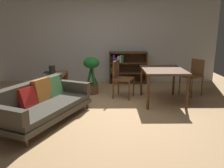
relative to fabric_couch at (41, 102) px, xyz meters
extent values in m
plane|color=tan|center=(1.17, 0.45, -0.34)|extent=(8.16, 8.16, 0.00)
cube|color=silver|center=(1.17, 3.15, 1.01)|extent=(6.80, 0.10, 2.70)
cylinder|color=#56351E|center=(0.79, 0.60, -0.27)|extent=(0.04, 0.04, 0.13)
cylinder|color=#56351E|center=(0.06, -1.03, -0.27)|extent=(0.04, 0.04, 0.13)
cylinder|color=#56351E|center=(0.10, 0.91, -0.27)|extent=(0.04, 0.04, 0.13)
cube|color=#474238|center=(0.08, -0.06, -0.16)|extent=(1.60, 2.13, 0.10)
cube|color=#474238|center=(0.08, -0.06, -0.06)|extent=(1.53, 2.04, 0.10)
cube|color=#474238|center=(-0.24, 0.09, 0.17)|extent=(0.93, 1.77, 0.36)
cube|color=#474238|center=(0.45, 0.76, 0.11)|extent=(0.83, 0.47, 0.23)
cube|color=#474238|center=(-0.29, -0.88, 0.11)|extent=(0.83, 0.47, 0.23)
cube|color=red|center=(-0.19, -0.15, 0.15)|extent=(0.33, 0.40, 0.36)
cube|color=orange|center=(-0.02, 0.20, 0.18)|extent=(0.35, 0.47, 0.44)
cube|color=#4C894C|center=(0.11, 0.51, 0.17)|extent=(0.36, 0.45, 0.42)
cube|color=brown|center=(-0.11, 2.26, -0.09)|extent=(0.42, 0.04, 0.51)
cube|color=brown|center=(-0.11, 1.18, -0.09)|extent=(0.42, 0.04, 0.51)
cube|color=brown|center=(-0.11, 1.72, -0.10)|extent=(0.42, 1.08, 0.04)
cube|color=brown|center=(-0.11, 1.72, 0.15)|extent=(0.42, 1.12, 0.04)
cube|color=brown|center=(-0.11, 1.72, -0.32)|extent=(0.42, 1.08, 0.04)
cube|color=silver|center=(-0.08, 1.78, 0.18)|extent=(0.24, 0.30, 0.02)
cube|color=black|center=(-0.30, 1.78, 0.21)|extent=(0.22, 0.29, 0.05)
cylinder|color=#2D2823|center=(-0.14, 1.51, 0.30)|extent=(0.15, 0.15, 0.26)
cylinder|color=slate|center=(-0.14, 1.51, 0.35)|extent=(0.08, 0.08, 0.01)
cylinder|color=brown|center=(0.80, 1.75, -0.22)|extent=(0.34, 0.34, 0.24)
cylinder|color=#1E6B28|center=(0.87, 1.76, 0.08)|extent=(0.18, 0.06, 0.38)
cylinder|color=#1E6B28|center=(0.82, 1.84, 0.15)|extent=(0.09, 0.23, 0.52)
cylinder|color=#1E6B28|center=(0.74, 1.82, 0.13)|extent=(0.17, 0.19, 0.50)
cylinder|color=#1E6B28|center=(0.75, 1.73, 0.11)|extent=(0.15, 0.09, 0.44)
cylinder|color=#1E6B28|center=(0.85, 1.68, 0.20)|extent=(0.14, 0.19, 0.63)
ellipsoid|color=#1E6B28|center=(0.80, 1.75, 0.47)|extent=(0.41, 0.41, 0.28)
cylinder|color=#56351E|center=(2.07, 1.61, 0.02)|extent=(0.06, 0.06, 0.72)
cylinder|color=#56351E|center=(2.07, 0.55, 0.02)|extent=(0.06, 0.06, 0.72)
cylinder|color=#56351E|center=(2.89, 1.61, 0.02)|extent=(0.06, 0.06, 0.72)
cylinder|color=#56351E|center=(2.89, 0.55, 0.02)|extent=(0.06, 0.06, 0.72)
cube|color=#56351E|center=(2.48, 1.08, 0.40)|extent=(0.92, 1.16, 0.05)
cylinder|color=brown|center=(3.26, 1.33, -0.11)|extent=(0.04, 0.04, 0.47)
cylinder|color=brown|center=(3.06, 1.66, -0.11)|extent=(0.04, 0.04, 0.47)
cylinder|color=brown|center=(3.60, 1.54, -0.11)|extent=(0.04, 0.04, 0.47)
cylinder|color=brown|center=(3.40, 1.86, -0.11)|extent=(0.04, 0.04, 0.47)
cube|color=brown|center=(3.33, 1.60, 0.15)|extent=(0.59, 0.58, 0.04)
cube|color=brown|center=(3.50, 1.70, 0.37)|extent=(0.22, 0.34, 0.39)
cylinder|color=brown|center=(1.87, 1.53, -0.12)|extent=(0.04, 0.04, 0.44)
cylinder|color=brown|center=(1.72, 1.15, -0.12)|extent=(0.04, 0.04, 0.44)
cylinder|color=brown|center=(1.49, 1.67, -0.12)|extent=(0.04, 0.04, 0.44)
cylinder|color=brown|center=(1.35, 1.29, -0.12)|extent=(0.04, 0.04, 0.44)
cube|color=brown|center=(1.61, 1.41, 0.12)|extent=(0.56, 0.56, 0.04)
cube|color=brown|center=(1.42, 1.48, 0.35)|extent=(0.17, 0.38, 0.42)
cube|color=#56351E|center=(1.27, 2.92, 0.14)|extent=(0.04, 0.35, 0.96)
cube|color=#56351E|center=(2.38, 2.92, 0.14)|extent=(0.04, 0.35, 0.96)
cube|color=#56351E|center=(1.83, 2.92, 0.60)|extent=(1.14, 0.35, 0.04)
cube|color=#56351E|center=(1.83, 2.92, -0.32)|extent=(1.14, 0.35, 0.04)
cube|color=#56351E|center=(1.83, 3.08, 0.14)|extent=(1.10, 0.04, 0.96)
cube|color=#56351E|center=(1.83, 2.92, -0.01)|extent=(1.10, 0.33, 0.04)
cube|color=#56351E|center=(1.83, 2.92, 0.29)|extent=(1.10, 0.33, 0.04)
cube|color=black|center=(1.34, 2.90, -0.22)|extent=(0.05, 0.26, 0.16)
cube|color=red|center=(1.40, 2.90, -0.20)|extent=(0.06, 0.27, 0.20)
cube|color=orange|center=(1.46, 2.89, -0.21)|extent=(0.06, 0.21, 0.19)
cube|color=#993884|center=(1.51, 2.89, -0.21)|extent=(0.04, 0.21, 0.19)
cube|color=#337F47|center=(1.33, 2.90, 0.08)|extent=(0.04, 0.25, 0.16)
cube|color=orange|center=(1.39, 2.91, 0.08)|extent=(0.06, 0.28, 0.16)
cube|color=orange|center=(1.46, 2.89, 0.10)|extent=(0.06, 0.23, 0.20)
cube|color=#993884|center=(1.51, 2.89, 0.11)|extent=(0.03, 0.23, 0.21)
cube|color=black|center=(1.34, 2.90, 0.41)|extent=(0.06, 0.27, 0.19)
cube|color=#993884|center=(1.40, 2.89, 0.43)|extent=(0.05, 0.22, 0.23)
cube|color=#2D5199|center=(1.46, 2.90, 0.38)|extent=(0.07, 0.26, 0.14)
cube|color=silver|center=(1.53, 2.89, 0.41)|extent=(0.06, 0.21, 0.19)
cube|color=silver|center=(1.59, 2.89, 0.42)|extent=(0.04, 0.21, 0.22)
cube|color=#337F47|center=(1.65, 2.89, 0.43)|extent=(0.07, 0.22, 0.23)
camera|label=1|loc=(1.26, -4.07, 1.36)|focal=37.05mm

